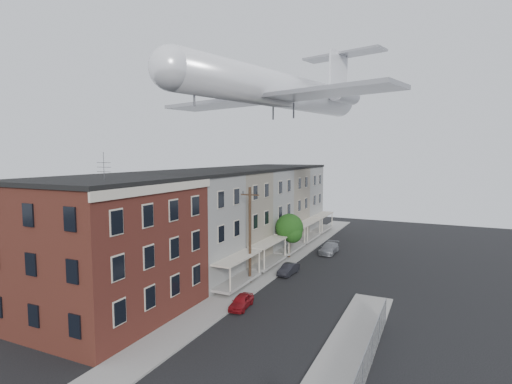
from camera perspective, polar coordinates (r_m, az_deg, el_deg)
sidewalk_left at (r=43.34m, az=2.77°, el=-10.56°), size 3.00×62.00×0.12m
sidewalk_right at (r=24.27m, az=11.58°, el=-24.17°), size 3.00×26.00×0.12m
curb_left at (r=42.84m, az=4.60°, el=-10.76°), size 0.15×62.00×0.14m
curb_right at (r=24.59m, az=7.99°, el=-23.66°), size 0.15×26.00×0.14m
corner_building at (r=31.71m, az=-20.47°, el=-7.38°), size 10.31×12.30×12.15m
row_house_a at (r=38.79m, az=-10.37°, el=-4.86°), size 11.98×7.00×10.30m
row_house_b at (r=44.60m, az=-5.17°, el=-3.45°), size 11.98×7.00×10.30m
row_house_c at (r=50.71m, az=-1.19°, el=-2.35°), size 11.98×7.00×10.30m
row_house_d at (r=57.03m, az=1.91°, el=-1.49°), size 11.98×7.00×10.30m
row_house_e at (r=63.49m, az=4.38°, el=-0.79°), size 11.98×7.00×10.30m
chainlink_fence at (r=22.71m, az=15.01°, el=-23.77°), size 0.06×18.06×1.90m
utility_pole at (r=36.95m, az=-0.87°, el=-6.00°), size 1.80×0.26×9.00m
street_tree at (r=46.05m, az=4.91°, el=-5.29°), size 3.22×3.20×5.20m
car_near at (r=32.33m, az=-2.11°, el=-15.36°), size 1.56×3.21×1.06m
car_mid at (r=40.73m, az=4.66°, el=-10.94°), size 1.37×3.33×1.07m
car_far at (r=49.64m, az=10.40°, el=-7.91°), size 1.77×4.30×1.24m
airplane at (r=43.70m, az=3.58°, el=14.35°), size 27.62×31.59×9.11m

